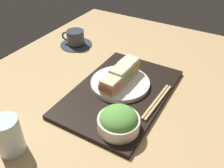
# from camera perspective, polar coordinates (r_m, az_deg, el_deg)

# --- Properties ---
(ground_plane) EXTENTS (1.40, 1.00, 0.03)m
(ground_plane) POSITION_cam_1_polar(r_m,az_deg,el_deg) (0.84, -2.18, -4.00)
(ground_plane) COLOR tan
(serving_tray) EXTENTS (0.45, 0.29, 0.02)m
(serving_tray) POSITION_cam_1_polar(r_m,az_deg,el_deg) (0.84, 2.01, -2.02)
(serving_tray) COLOR black
(serving_tray) RESTS_ON ground_plane
(sandwich_plate) EXTENTS (0.21, 0.21, 0.01)m
(sandwich_plate) POSITION_cam_1_polar(r_m,az_deg,el_deg) (0.86, 1.91, 0.24)
(sandwich_plate) COLOR white
(sandwich_plate) RESTS_ON serving_tray
(sandwich_near) EXTENTS (0.08, 0.06, 0.05)m
(sandwich_near) POSITION_cam_1_polar(r_m,az_deg,el_deg) (0.80, -0.05, -0.03)
(sandwich_near) COLOR beige
(sandwich_near) RESTS_ON sandwich_plate
(sandwich_middle) EXTENTS (0.08, 0.06, 0.06)m
(sandwich_middle) POSITION_cam_1_polar(r_m,az_deg,el_deg) (0.84, 1.96, 2.18)
(sandwich_middle) COLOR beige
(sandwich_middle) RESTS_ON sandwich_plate
(sandwich_far) EXTENTS (0.08, 0.06, 0.06)m
(sandwich_far) POSITION_cam_1_polar(r_m,az_deg,el_deg) (0.88, 3.78, 3.99)
(sandwich_far) COLOR beige
(sandwich_far) RESTS_ON sandwich_plate
(salad_bowl) EXTENTS (0.12, 0.12, 0.07)m
(salad_bowl) POSITION_cam_1_polar(r_m,az_deg,el_deg) (0.68, 1.54, -8.54)
(salad_bowl) COLOR silver
(salad_bowl) RESTS_ON serving_tray
(chopsticks_pair) EXTENTS (0.19, 0.03, 0.01)m
(chopsticks_pair) POSITION_cam_1_polar(r_m,az_deg,el_deg) (0.80, 10.38, -4.03)
(chopsticks_pair) COLOR tan
(chopsticks_pair) RESTS_ON serving_tray
(coffee_cup) EXTENTS (0.14, 0.14, 0.07)m
(coffee_cup) POSITION_cam_1_polar(r_m,az_deg,el_deg) (1.14, -8.47, 10.27)
(coffee_cup) COLOR #333842
(coffee_cup) RESTS_ON ground_plane
(drinking_glass) EXTENTS (0.07, 0.07, 0.11)m
(drinking_glass) POSITION_cam_1_polar(r_m,az_deg,el_deg) (0.69, -22.85, -11.02)
(drinking_glass) COLOR silver
(drinking_glass) RESTS_ON ground_plane
(teaspoon) EXTENTS (0.10, 0.04, 0.01)m
(teaspoon) POSITION_cam_1_polar(r_m,az_deg,el_deg) (1.31, -7.32, 12.58)
(teaspoon) COLOR silver
(teaspoon) RESTS_ON ground_plane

